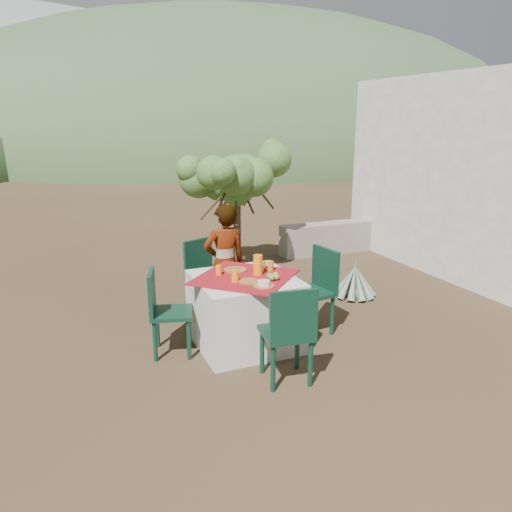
{
  "coord_description": "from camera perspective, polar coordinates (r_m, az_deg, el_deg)",
  "views": [
    {
      "loc": [
        -1.37,
        -4.17,
        2.35
      ],
      "look_at": [
        0.73,
        0.85,
        0.85
      ],
      "focal_mm": 35.0,
      "sensor_mm": 36.0,
      "label": 1
    }
  ],
  "objects": [
    {
      "name": "hill_near_right",
      "position": [
        42.4,
        -4.32,
        12.22
      ],
      "size": [
        48.0,
        48.0,
        20.0
      ],
      "primitive_type": "ellipsoid",
      "color": "#324A29",
      "rests_on": "ground"
    },
    {
      "name": "stone_wall",
      "position": [
        9.29,
        10.37,
        2.26
      ],
      "size": [
        2.6,
        0.35,
        0.55
      ],
      "primitive_type": "cube",
      "color": "gray",
      "rests_on": "ground"
    },
    {
      "name": "juice_pitcher",
      "position": [
        5.24,
        0.22,
        -1.02
      ],
      "size": [
        0.1,
        0.1,
        0.21
      ],
      "primitive_type": "cylinder",
      "color": "orange",
      "rests_on": "table"
    },
    {
      "name": "plate_far",
      "position": [
        5.41,
        -2.38,
        -1.59
      ],
      "size": [
        0.25,
        0.25,
        0.01
      ],
      "primitive_type": "cylinder",
      "color": "brown",
      "rests_on": "table"
    },
    {
      "name": "white_bowl",
      "position": [
        4.9,
        0.9,
        -3.09
      ],
      "size": [
        0.12,
        0.12,
        0.05
      ],
      "primitive_type": "cylinder",
      "color": "white",
      "rests_on": "bowl_plate"
    },
    {
      "name": "hill_far_right",
      "position": [
        58.18,
        7.91,
        12.99
      ],
      "size": [
        36.0,
        36.0,
        14.0
      ],
      "primitive_type": "ellipsoid",
      "color": "slate",
      "rests_on": "ground"
    },
    {
      "name": "agave",
      "position": [
        6.91,
        11.2,
        -2.93
      ],
      "size": [
        0.59,
        0.59,
        0.62
      ],
      "rotation": [
        0.0,
        0.0,
        0.18
      ],
      "color": "slate",
      "rests_on": "ground"
    },
    {
      "name": "fruit_cluster",
      "position": [
        5.1,
        1.99,
        -2.34
      ],
      "size": [
        0.14,
        0.13,
        0.07
      ],
      "color": "olive",
      "rests_on": "table"
    },
    {
      "name": "person",
      "position": [
        5.89,
        -3.6,
        -0.8
      ],
      "size": [
        0.53,
        0.36,
        1.42
      ],
      "primitive_type": "imported",
      "rotation": [
        0.0,
        0.0,
        3.19
      ],
      "color": "#8C6651",
      "rests_on": "ground"
    },
    {
      "name": "chair_far",
      "position": [
        6.23,
        -5.96,
        -1.88
      ],
      "size": [
        0.55,
        0.55,
        0.91
      ],
      "rotation": [
        0.0,
        0.0,
        0.37
      ],
      "color": "black",
      "rests_on": "ground"
    },
    {
      "name": "napkin_holder",
      "position": [
        5.35,
        0.5,
        -1.41
      ],
      "size": [
        0.07,
        0.05,
        0.08
      ],
      "primitive_type": "cube",
      "rotation": [
        0.0,
        0.0,
        0.31
      ],
      "color": "white",
      "rests_on": "table"
    },
    {
      "name": "jar_right",
      "position": [
        5.44,
        0.85,
        -1.06
      ],
      "size": [
        0.06,
        0.06,
        0.09
      ],
      "primitive_type": "cylinder",
      "color": "orange",
      "rests_on": "table"
    },
    {
      "name": "plate_near",
      "position": [
        5.03,
        -0.81,
        -2.91
      ],
      "size": [
        0.21,
        0.21,
        0.01
      ],
      "primitive_type": "cylinder",
      "color": "brown",
      "rests_on": "table"
    },
    {
      "name": "hill_far_center",
      "position": [
        56.28,
        -25.85,
        11.55
      ],
      "size": [
        60.0,
        60.0,
        24.0
      ],
      "primitive_type": "ellipsoid",
      "color": "slate",
      "rests_on": "ground"
    },
    {
      "name": "glass_far",
      "position": [
        5.26,
        -4.26,
        -1.62
      ],
      "size": [
        0.06,
        0.06,
        0.1
      ],
      "primitive_type": "cylinder",
      "color": "orange",
      "rests_on": "table"
    },
    {
      "name": "glass_near",
      "position": [
        5.03,
        -2.41,
        -2.3
      ],
      "size": [
        0.07,
        0.07,
        0.12
      ],
      "primitive_type": "cylinder",
      "color": "orange",
      "rests_on": "table"
    },
    {
      "name": "jar_left",
      "position": [
        5.39,
        1.65,
        -1.14
      ],
      "size": [
        0.07,
        0.07,
        0.11
      ],
      "primitive_type": "cylinder",
      "color": "orange",
      "rests_on": "table"
    },
    {
      "name": "chair_near",
      "position": [
        4.51,
        3.8,
        -8.53
      ],
      "size": [
        0.49,
        0.49,
        0.94
      ],
      "rotation": [
        0.0,
        0.0,
        3.01
      ],
      "color": "black",
      "rests_on": "ground"
    },
    {
      "name": "guesthouse",
      "position": [
        9.21,
        26.96,
        8.48
      ],
      "size": [
        3.2,
        4.2,
        3.0
      ],
      "primitive_type": "cube",
      "color": "white",
      "rests_on": "ground"
    },
    {
      "name": "chair_left",
      "position": [
        5.16,
        -10.5,
        -5.91
      ],
      "size": [
        0.51,
        0.51,
        0.89
      ],
      "rotation": [
        0.0,
        0.0,
        1.29
      ],
      "color": "black",
      "rests_on": "ground"
    },
    {
      "name": "ground",
      "position": [
        4.98,
        -4.07,
        -12.8
      ],
      "size": [
        160.0,
        160.0,
        0.0
      ],
      "primitive_type": "plane",
      "color": "#352618",
      "rests_on": "ground"
    },
    {
      "name": "table",
      "position": [
        5.34,
        -1.28,
        -6.26
      ],
      "size": [
        1.3,
        1.3,
        0.76
      ],
      "color": "silver",
      "rests_on": "ground"
    },
    {
      "name": "chair_right",
      "position": [
        5.65,
        6.92,
        -3.47
      ],
      "size": [
        0.5,
        0.5,
        0.96
      ],
      "rotation": [
        0.0,
        0.0,
        4.84
      ],
      "color": "black",
      "rests_on": "ground"
    },
    {
      "name": "shrub_tree",
      "position": [
        7.67,
        -1.95,
        8.34
      ],
      "size": [
        1.51,
        1.49,
        1.78
      ],
      "color": "#4F3C27",
      "rests_on": "ground"
    },
    {
      "name": "bowl_plate",
      "position": [
        4.91,
        0.9,
        -3.41
      ],
      "size": [
        0.22,
        0.22,
        0.01
      ],
      "primitive_type": "cylinder",
      "color": "brown",
      "rests_on": "table"
    }
  ]
}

